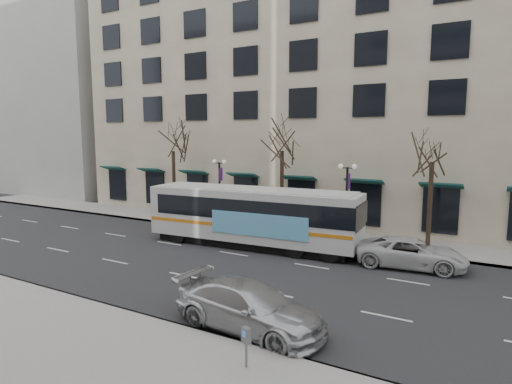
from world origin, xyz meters
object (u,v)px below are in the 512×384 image
Objects in this scene: city_bus at (253,215)px; white_pickup at (412,253)px; tree_far_left at (173,139)px; tree_far_mid at (282,137)px; lamp_post_right at (347,199)px; silver_car at (249,307)px; lamp_post_left at (220,189)px; pay_station at (246,339)px; tree_far_right at (433,146)px.

white_pickup is at bearing -1.39° from city_bus.
tree_far_mid reaches higher than tree_far_left.
lamp_post_right is 0.88× the size of silver_car.
silver_car is at bearing -86.47° from lamp_post_right.
white_pickup is at bearing -22.38° from tree_far_mid.
pay_station is at bearing -53.59° from lamp_post_left.
tree_far_mid is 1.64× the size of lamp_post_left.
lamp_post_right is (15.01, -0.60, -3.75)m from tree_far_left.
lamp_post_right is 16.84m from pay_station.
lamp_post_left is 0.37× the size of city_bus.
silver_car is at bearing -42.76° from tree_far_left.
pay_station is (12.23, -16.59, -1.89)m from lamp_post_left.
lamp_post_right is 6.23m from city_bus.
silver_car is at bearing 137.60° from pay_station.
lamp_post_left is 17.91m from silver_car.
tree_far_left is 1.60× the size of lamp_post_left.
silver_car is at bearing -105.69° from tree_far_right.
city_bus is 2.34× the size of silver_car.
lamp_post_right reaches higher than pay_station.
city_bus is (-9.84, -4.40, -4.38)m from tree_far_right.
pay_station is (-2.76, -17.19, -5.37)m from tree_far_right.
tree_far_right is 0.58× the size of city_bus.
white_pickup is at bearing -11.47° from tree_far_left.
tree_far_mid is at bearing 173.17° from lamp_post_right.
tree_far_left reaches higher than white_pickup.
lamp_post_right is at bearing 116.69° from pay_station.
tree_far_left is 1.03× the size of tree_far_right.
tree_far_mid reaches higher than tree_far_right.
lamp_post_left reaches higher than city_bus.
tree_far_mid is at bearing 0.00° from tree_far_left.
city_bus is (0.16, -4.40, -4.87)m from tree_far_mid.
tree_far_right is at bearing -9.67° from silver_car.
tree_far_left is 0.98× the size of tree_far_mid.
tree_far_left is at bearing 72.45° from white_pickup.
tree_far_left is 6.69× the size of pay_station.
lamp_post_right is 0.92× the size of white_pickup.
tree_far_right is at bearing 20.30° from city_bus.
lamp_post_left is 20.69m from pay_station.
lamp_post_left is 0.88× the size of silver_car.
white_pickup is 4.54× the size of pay_station.
lamp_post_left is 6.46m from city_bus.
pay_station is at bearing -44.91° from tree_far_left.
tree_far_right reaches higher than pay_station.
city_bus is at bearing -87.97° from tree_far_mid.
silver_car is (5.72, -10.28, -1.18)m from city_bus.
white_pickup is (-0.29, -4.00, -5.64)m from tree_far_right.
tree_far_right is at bearing 6.85° from lamp_post_right.
lamp_post_left is (-4.99, -0.60, -3.96)m from tree_far_mid.
pay_station is (7.24, -17.19, -5.85)m from tree_far_mid.
lamp_post_right is at bearing 0.00° from lamp_post_left.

